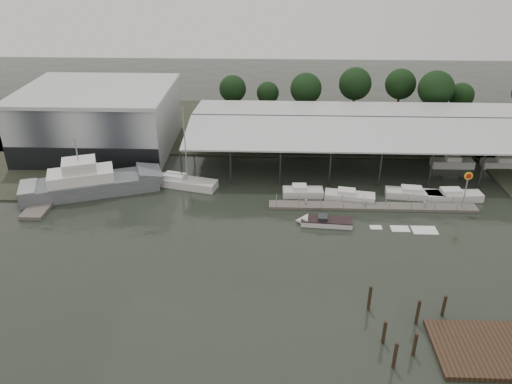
{
  "coord_description": "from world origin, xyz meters",
  "views": [
    {
      "loc": [
        1.34,
        -49.61,
        33.11
      ],
      "look_at": [
        -0.76,
        9.29,
        2.5
      ],
      "focal_mm": 35.0,
      "sensor_mm": 36.0,
      "label": 1
    }
  ],
  "objects_px": {
    "shell_fuel_sign": "(467,183)",
    "white_sailboat": "(184,182)",
    "grey_trawler": "(92,182)",
    "speedboat_underway": "(322,222)"
  },
  "relations": [
    {
      "from": "white_sailboat",
      "to": "speedboat_underway",
      "type": "relative_size",
      "value": 0.68
    },
    {
      "from": "shell_fuel_sign",
      "to": "speedboat_underway",
      "type": "height_order",
      "value": "shell_fuel_sign"
    },
    {
      "from": "shell_fuel_sign",
      "to": "white_sailboat",
      "type": "distance_m",
      "value": 39.15
    },
    {
      "from": "white_sailboat",
      "to": "grey_trawler",
      "type": "bearing_deg",
      "value": -154.9
    },
    {
      "from": "shell_fuel_sign",
      "to": "white_sailboat",
      "type": "relative_size",
      "value": 0.45
    },
    {
      "from": "grey_trawler",
      "to": "speedboat_underway",
      "type": "distance_m",
      "value": 33.11
    },
    {
      "from": "shell_fuel_sign",
      "to": "grey_trawler",
      "type": "distance_m",
      "value": 51.52
    },
    {
      "from": "shell_fuel_sign",
      "to": "grey_trawler",
      "type": "xyz_separation_m",
      "value": [
        -51.37,
        3.2,
        -2.35
      ]
    },
    {
      "from": "grey_trawler",
      "to": "shell_fuel_sign",
      "type": "bearing_deg",
      "value": -23.15
    },
    {
      "from": "grey_trawler",
      "to": "speedboat_underway",
      "type": "relative_size",
      "value": 1.1
    }
  ]
}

